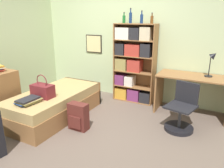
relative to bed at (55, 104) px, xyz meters
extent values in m
plane|color=#66564C|center=(0.69, -0.02, -0.24)|extent=(14.00, 14.00, 0.00)
cube|color=beige|center=(0.69, 1.64, 1.06)|extent=(10.00, 0.06, 2.60)
cube|color=black|center=(-0.12, 1.60, 0.94)|extent=(0.42, 0.02, 0.42)
cube|color=beige|center=(-0.12, 1.59, 0.94)|extent=(0.38, 0.01, 0.38)
cube|color=olive|center=(0.00, -0.02, -0.08)|extent=(0.91, 1.86, 0.31)
cube|color=tan|center=(0.00, -0.02, 0.16)|extent=(0.88, 1.83, 0.18)
cube|color=olive|center=(0.00, 0.89, 0.00)|extent=(0.91, 0.04, 0.48)
cube|color=maroon|center=(0.02, -0.30, 0.36)|extent=(0.38, 0.21, 0.22)
torus|color=maroon|center=(0.02, -0.30, 0.53)|extent=(0.23, 0.02, 0.23)
cube|color=#232328|center=(0.01, -0.62, 0.25)|extent=(0.28, 0.34, 0.01)
cube|color=#99894C|center=(0.01, -0.62, 0.27)|extent=(0.31, 0.32, 0.02)
cube|color=#334C84|center=(0.01, -0.63, 0.28)|extent=(0.26, 0.37, 0.01)
cube|color=silver|center=(0.01, -0.62, 0.29)|extent=(0.26, 0.31, 0.01)
cube|color=#99894C|center=(0.03, -0.61, 0.30)|extent=(0.29, 0.38, 0.01)
cube|color=#7A336B|center=(0.02, -0.61, 0.31)|extent=(0.23, 0.30, 0.01)
cube|color=#232328|center=(0.03, -0.63, 0.32)|extent=(0.22, 0.35, 0.02)
cube|color=olive|center=(0.58, 1.43, 0.60)|extent=(0.02, 0.32, 1.68)
cube|color=olive|center=(1.45, 1.43, 0.60)|extent=(0.02, 0.32, 1.68)
cube|color=olive|center=(1.01, 1.59, 0.60)|extent=(0.89, 0.01, 1.68)
cube|color=olive|center=(1.01, 1.43, -0.23)|extent=(0.85, 0.32, 0.02)
cube|color=olive|center=(1.01, 1.43, 0.10)|extent=(0.85, 0.32, 0.02)
cube|color=olive|center=(1.01, 1.43, 0.43)|extent=(0.85, 0.32, 0.02)
cube|color=olive|center=(1.01, 1.43, 0.77)|extent=(0.85, 0.32, 0.02)
cube|color=olive|center=(1.01, 1.43, 1.10)|extent=(0.85, 0.32, 0.02)
cube|color=olive|center=(1.01, 1.43, 1.43)|extent=(0.85, 0.32, 0.02)
cube|color=gold|center=(0.74, 1.42, -0.10)|extent=(0.28, 0.24, 0.24)
cube|color=#7A336B|center=(1.03, 1.42, -0.09)|extent=(0.26, 0.24, 0.26)
cube|color=#232328|center=(1.30, 1.42, -0.11)|extent=(0.23, 0.24, 0.23)
cube|color=#7A336B|center=(0.70, 1.42, 0.22)|extent=(0.20, 0.24, 0.22)
cube|color=silver|center=(0.92, 1.42, 0.21)|extent=(0.19, 0.24, 0.21)
cube|color=#99894C|center=(0.73, 1.42, 0.57)|extent=(0.26, 0.24, 0.26)
cube|color=#B2382D|center=(1.03, 1.42, 0.57)|extent=(0.28, 0.24, 0.25)
cube|color=#232328|center=(0.70, 1.42, 0.90)|extent=(0.20, 0.24, 0.24)
cube|color=#B2382D|center=(0.99, 1.42, 0.90)|extent=(0.33, 0.24, 0.24)
cube|color=#232328|center=(1.27, 1.42, 0.91)|extent=(0.20, 0.24, 0.27)
cube|color=silver|center=(0.75, 1.42, 1.23)|extent=(0.31, 0.24, 0.24)
cube|color=#232328|center=(1.02, 1.42, 1.23)|extent=(0.20, 0.24, 0.24)
cube|color=beige|center=(1.25, 1.42, 1.24)|extent=(0.22, 0.24, 0.26)
cylinder|color=#1E6B2D|center=(0.72, 1.47, 1.51)|extent=(0.06, 0.06, 0.15)
cylinder|color=#1E6B2D|center=(0.72, 1.47, 1.62)|extent=(0.02, 0.02, 0.05)
cylinder|color=#232328|center=(0.72, 1.47, 1.65)|extent=(0.03, 0.03, 0.02)
cylinder|color=navy|center=(0.89, 1.42, 1.54)|extent=(0.06, 0.06, 0.21)
cylinder|color=navy|center=(0.89, 1.42, 1.68)|extent=(0.02, 0.02, 0.07)
cylinder|color=#232328|center=(0.89, 1.42, 1.73)|extent=(0.03, 0.03, 0.02)
cylinder|color=navy|center=(1.12, 1.45, 1.52)|extent=(0.06, 0.06, 0.17)
cylinder|color=navy|center=(1.12, 1.45, 1.64)|extent=(0.02, 0.02, 0.05)
cylinder|color=#232328|center=(1.12, 1.45, 1.68)|extent=(0.03, 0.03, 0.02)
cylinder|color=brown|center=(1.33, 1.47, 1.51)|extent=(0.06, 0.06, 0.15)
cylinder|color=brown|center=(1.33, 1.47, 1.61)|extent=(0.02, 0.02, 0.05)
cylinder|color=#232328|center=(1.33, 1.47, 1.64)|extent=(0.03, 0.03, 0.02)
cube|color=olive|center=(2.25, 1.28, 0.51)|extent=(1.29, 0.62, 0.02)
cube|color=olive|center=(1.62, 1.28, 0.13)|extent=(0.03, 0.58, 0.74)
cylinder|color=black|center=(2.49, 1.35, 0.53)|extent=(0.14, 0.14, 0.02)
cylinder|color=black|center=(2.49, 1.35, 0.72)|extent=(0.02, 0.02, 0.36)
cone|color=black|center=(2.54, 1.35, 0.92)|extent=(0.16, 0.12, 0.16)
cylinder|color=black|center=(2.19, 0.53, -0.21)|extent=(0.47, 0.47, 0.06)
cylinder|color=#333338|center=(2.19, 0.53, -0.04)|extent=(0.05, 0.05, 0.40)
cube|color=black|center=(2.19, 0.53, 0.17)|extent=(0.52, 0.52, 0.03)
cube|color=black|center=(2.24, 0.73, 0.37)|extent=(0.39, 0.13, 0.36)
cube|color=#56231E|center=(0.69, -0.21, -0.01)|extent=(0.33, 0.17, 0.46)
cube|color=#56231E|center=(0.69, -0.31, -0.08)|extent=(0.23, 0.03, 0.21)
camera|label=1|loc=(2.71, -2.87, 1.58)|focal=35.00mm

